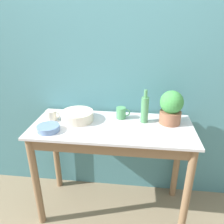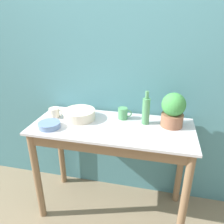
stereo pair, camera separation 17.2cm
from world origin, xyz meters
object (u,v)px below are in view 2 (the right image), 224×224
(bowl_wash_large, at_px, (80,114))
(bowl_small_blue, at_px, (49,125))
(bottle_tall, at_px, (146,110))
(potted_plant, at_px, (173,110))
(mug_cream, at_px, (54,113))
(mug_green, at_px, (123,113))

(bowl_wash_large, height_order, bowl_small_blue, bowl_wash_large)
(bottle_tall, relative_size, bowl_small_blue, 1.62)
(bowl_wash_large, xyz_separation_m, bottle_tall, (0.56, 0.03, 0.08))
(potted_plant, relative_size, bowl_wash_large, 1.03)
(potted_plant, height_order, mug_cream, potted_plant)
(potted_plant, height_order, bowl_wash_large, potted_plant)
(potted_plant, distance_m, bowl_small_blue, 0.99)
(mug_cream, bearing_deg, potted_plant, 3.61)
(bowl_wash_large, bearing_deg, potted_plant, 2.91)
(potted_plant, bearing_deg, bottle_tall, -178.56)
(potted_plant, distance_m, mug_green, 0.42)
(bowl_wash_large, xyz_separation_m, mug_cream, (-0.22, -0.02, 0.00))
(bowl_wash_large, relative_size, bowl_small_blue, 1.56)
(potted_plant, xyz_separation_m, mug_green, (-0.41, 0.04, -0.09))
(potted_plant, distance_m, bowl_wash_large, 0.78)
(potted_plant, height_order, bowl_small_blue, potted_plant)
(mug_green, bearing_deg, bowl_wash_large, -167.04)
(potted_plant, height_order, bottle_tall, bottle_tall)
(bottle_tall, height_order, bowl_small_blue, bottle_tall)
(mug_green, bearing_deg, bowl_small_blue, -151.57)
(bottle_tall, bearing_deg, mug_cream, -175.81)
(bowl_small_blue, bearing_deg, bottle_tall, 18.24)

